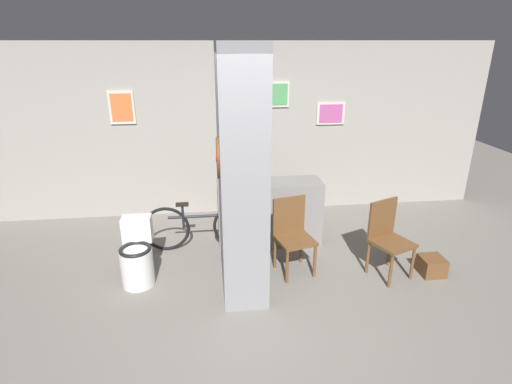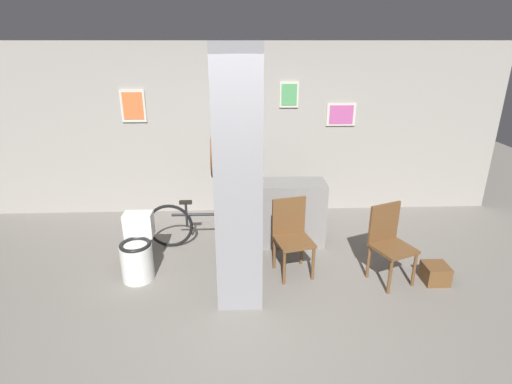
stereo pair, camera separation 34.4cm
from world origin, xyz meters
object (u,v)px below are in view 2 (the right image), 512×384
object	(u,v)px
chair_by_doorway	(389,240)
bottle_tall	(259,174)
toilet	(137,252)
bicycle	(205,224)
chair_near_pillar	(292,234)

from	to	relation	value
chair_by_doorway	bottle_tall	world-z (taller)	bottle_tall
toilet	bicycle	distance (m)	1.00
chair_by_doorway	bicycle	distance (m)	2.32
bottle_tall	bicycle	bearing A→B (deg)	-175.34
toilet	chair_by_doorway	xyz separation A→B (m)	(2.87, -0.16, 0.18)
chair_near_pillar	bottle_tall	xyz separation A→B (m)	(-0.35, 0.71, 0.50)
chair_near_pillar	bottle_tall	distance (m)	0.94
chair_by_doorway	bicycle	size ratio (longest dim) A/B	0.59
toilet	chair_near_pillar	size ratio (longest dim) A/B	0.81
bicycle	bottle_tall	distance (m)	0.99
bottle_tall	chair_near_pillar	bearing A→B (deg)	-63.59
toilet	bicycle	xyz separation A→B (m)	(0.72, 0.70, 0.00)
toilet	bicycle	world-z (taller)	toilet
chair_near_pillar	bicycle	bearing A→B (deg)	135.04
chair_by_doorway	bottle_tall	size ratio (longest dim) A/B	2.65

